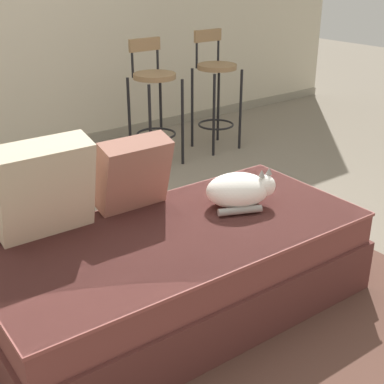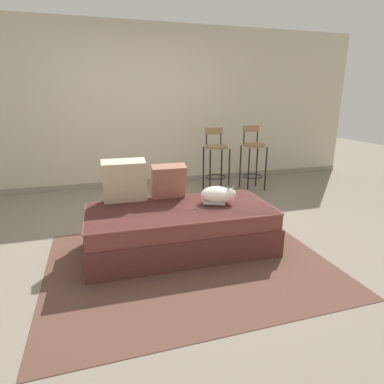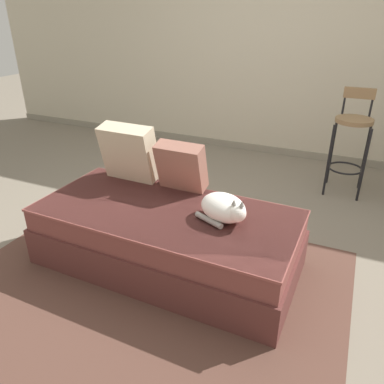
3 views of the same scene
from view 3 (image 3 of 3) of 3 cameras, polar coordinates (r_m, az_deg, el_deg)
ground_plane at (r=3.07m, az=-0.28°, el=-6.62°), size 16.00×16.00×0.00m
wall_back_panel at (r=4.74m, az=11.74°, el=21.24°), size 8.00×0.10×2.60m
wall_baseboard_trim at (r=4.94m, az=10.29°, el=6.59°), size 8.00×0.02×0.09m
area_rug at (r=2.57m, az=-6.90°, el=-14.21°), size 2.51×1.96×0.01m
couch at (r=2.65m, az=-3.87°, el=-6.82°), size 1.83×0.90×0.44m
throw_pillow_corner at (r=2.95m, az=-9.54°, el=5.95°), size 0.43×0.25×0.45m
throw_pillow_middle at (r=2.74m, az=-1.63°, el=3.92°), size 0.36×0.23×0.38m
cat at (r=2.38m, az=4.93°, el=-2.45°), size 0.39×0.35×0.20m
bar_stool_near_window at (r=3.90m, az=23.14°, el=7.99°), size 0.34×0.34×1.01m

